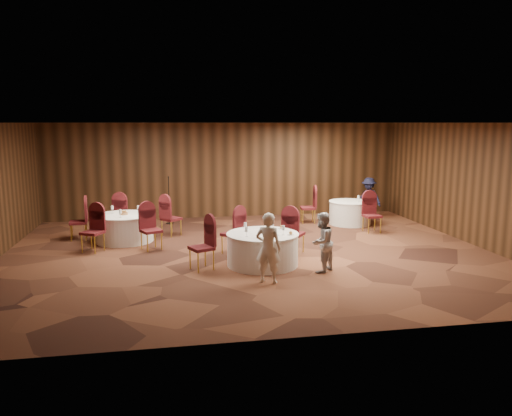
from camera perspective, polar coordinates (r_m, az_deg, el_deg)
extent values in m
plane|color=black|center=(12.45, -0.75, -5.18)|extent=(12.00, 12.00, 0.00)
plane|color=silver|center=(12.03, -0.78, 9.72)|extent=(12.00, 12.00, 0.00)
plane|color=black|center=(17.06, -3.53, 4.32)|extent=(12.00, 0.00, 12.00)
plane|color=black|center=(7.32, 5.68, -2.95)|extent=(12.00, 0.00, 12.00)
plane|color=black|center=(14.38, 23.56, 2.52)|extent=(0.00, 10.00, 10.00)
cylinder|color=white|center=(11.34, 0.76, -4.78)|extent=(1.60, 1.60, 0.72)
cylinder|color=white|center=(11.26, 0.76, -2.98)|extent=(1.64, 1.64, 0.03)
cylinder|color=white|center=(14.06, -14.80, -2.26)|extent=(1.54, 1.54, 0.72)
cylinder|color=white|center=(13.99, -14.86, -0.80)|extent=(1.57, 1.57, 0.03)
cylinder|color=white|center=(16.18, 10.69, -0.56)|extent=(1.31, 1.31, 0.72)
cylinder|color=white|center=(16.12, 10.74, 0.72)|extent=(1.34, 1.34, 0.03)
cylinder|color=silver|center=(10.93, -1.09, -3.28)|extent=(0.06, 0.06, 0.01)
cylinder|color=silver|center=(10.91, -1.09, -2.98)|extent=(0.01, 0.01, 0.11)
cone|color=silver|center=(10.89, -1.09, -2.44)|extent=(0.08, 0.08, 0.10)
cylinder|color=silver|center=(10.83, 1.01, -3.40)|extent=(0.06, 0.06, 0.01)
cylinder|color=silver|center=(10.81, 1.01, -3.10)|extent=(0.01, 0.01, 0.11)
cone|color=silver|center=(10.79, 1.01, -2.56)|extent=(0.08, 0.08, 0.10)
cylinder|color=silver|center=(11.58, 1.85, -2.53)|extent=(0.06, 0.06, 0.01)
cylinder|color=silver|center=(11.57, 1.86, -2.25)|extent=(0.01, 0.01, 0.11)
cone|color=silver|center=(11.55, 1.86, -1.74)|extent=(0.08, 0.08, 0.10)
cylinder|color=silver|center=(11.42, -1.23, -2.71)|extent=(0.06, 0.06, 0.01)
cylinder|color=silver|center=(11.40, -1.23, -2.42)|extent=(0.01, 0.01, 0.11)
cone|color=silver|center=(11.38, -1.23, -1.91)|extent=(0.08, 0.08, 0.10)
cylinder|color=silver|center=(11.10, 3.13, -3.09)|extent=(0.06, 0.06, 0.01)
cylinder|color=silver|center=(11.08, 3.13, -2.79)|extent=(0.01, 0.01, 0.11)
cone|color=silver|center=(11.06, 3.14, -2.26)|extent=(0.08, 0.08, 0.10)
cylinder|color=white|center=(10.68, 1.13, -3.56)|extent=(0.15, 0.15, 0.01)
sphere|color=#9E6B33|center=(10.68, 1.13, -3.34)|extent=(0.08, 0.08, 0.08)
cylinder|color=white|center=(11.12, 3.99, -3.06)|extent=(0.15, 0.15, 0.01)
sphere|color=#9E6B33|center=(11.11, 3.99, -2.85)|extent=(0.08, 0.08, 0.08)
cylinder|color=white|center=(11.74, 2.94, -2.36)|extent=(0.15, 0.15, 0.01)
sphere|color=#9E6B33|center=(11.73, 2.94, -2.16)|extent=(0.08, 0.08, 0.08)
cylinder|color=silver|center=(14.12, -13.29, -0.56)|extent=(0.06, 0.06, 0.01)
cylinder|color=silver|center=(14.11, -13.29, -0.33)|extent=(0.01, 0.01, 0.11)
cone|color=silver|center=(14.10, -13.31, 0.09)|extent=(0.08, 0.08, 0.10)
cylinder|color=silver|center=(14.26, -16.08, -0.59)|extent=(0.06, 0.06, 0.01)
cylinder|color=silver|center=(14.25, -16.09, -0.36)|extent=(0.01, 0.01, 0.11)
cone|color=silver|center=(14.23, -16.11, 0.06)|extent=(0.08, 0.08, 0.10)
cylinder|color=silver|center=(13.60, -15.22, -1.03)|extent=(0.06, 0.06, 0.01)
cylinder|color=silver|center=(13.59, -15.23, -0.79)|extent=(0.01, 0.01, 0.11)
cone|color=silver|center=(13.57, -15.25, -0.36)|extent=(0.08, 0.08, 0.10)
cylinder|color=brown|center=(13.98, -14.87, -0.62)|extent=(0.22, 0.22, 0.06)
sphere|color=#9E6B33|center=(13.99, -15.00, -0.36)|extent=(0.07, 0.07, 0.07)
sphere|color=#9E6B33|center=(13.95, -14.72, -0.38)|extent=(0.07, 0.07, 0.07)
cylinder|color=silver|center=(15.98, 11.62, 0.68)|extent=(0.06, 0.06, 0.01)
cylinder|color=silver|center=(15.97, 11.62, 0.88)|extent=(0.01, 0.01, 0.11)
cone|color=silver|center=(15.96, 11.63, 1.25)|extent=(0.08, 0.08, 0.10)
cylinder|color=black|center=(16.30, -9.83, -1.71)|extent=(0.24, 0.24, 0.02)
cylinder|color=black|center=(16.17, -9.91, 0.95)|extent=(0.02, 0.02, 1.51)
cylinder|color=black|center=(16.12, -9.99, 3.52)|extent=(0.04, 0.12, 0.04)
imported|color=white|center=(10.03, 1.42, -4.58)|extent=(0.63, 0.55, 1.45)
imported|color=#A9A8AD|center=(10.87, 7.51, -3.91)|extent=(0.80, 0.79, 1.31)
imported|color=black|center=(17.26, 12.76, 1.12)|extent=(0.97, 1.01, 1.38)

